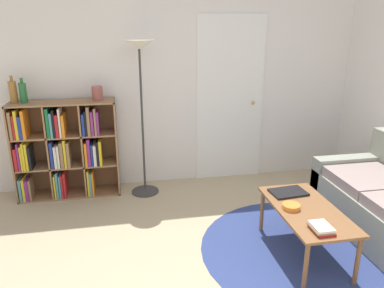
# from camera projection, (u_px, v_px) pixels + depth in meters

# --- Properties ---
(wall_back) EXTENTS (7.33, 0.11, 2.60)m
(wall_back) POSITION_uv_depth(u_px,v_px,m) (180.00, 78.00, 4.41)
(wall_back) COLOR silver
(wall_back) RESTS_ON ground_plane
(rug) EXTENTS (1.80, 1.80, 0.01)m
(rug) POSITION_uv_depth(u_px,v_px,m) (302.00, 249.00, 3.30)
(rug) COLOR navy
(rug) RESTS_ON ground_plane
(bookshelf) EXTENTS (1.12, 0.34, 1.10)m
(bookshelf) POSITION_uv_depth(u_px,v_px,m) (63.00, 148.00, 4.19)
(bookshelf) COLOR #936B47
(bookshelf) RESTS_ON ground_plane
(floor_lamp) EXTENTS (0.32, 0.32, 1.74)m
(floor_lamp) POSITION_uv_depth(u_px,v_px,m) (140.00, 70.00, 3.98)
(floor_lamp) COLOR #333333
(floor_lamp) RESTS_ON ground_plane
(coffee_table) EXTENTS (0.50, 0.96, 0.44)m
(coffee_table) POSITION_uv_depth(u_px,v_px,m) (306.00, 214.00, 3.12)
(coffee_table) COLOR brown
(coffee_table) RESTS_ON ground_plane
(laptop) EXTENTS (0.33, 0.24, 0.02)m
(laptop) POSITION_uv_depth(u_px,v_px,m) (288.00, 192.00, 3.37)
(laptop) COLOR black
(laptop) RESTS_ON coffee_table
(bowl) EXTENTS (0.15, 0.15, 0.04)m
(bowl) POSITION_uv_depth(u_px,v_px,m) (291.00, 207.00, 3.09)
(bowl) COLOR orange
(bowl) RESTS_ON coffee_table
(book_stack_on_table) EXTENTS (0.14, 0.18, 0.05)m
(book_stack_on_table) POSITION_uv_depth(u_px,v_px,m) (321.00, 228.00, 2.76)
(book_stack_on_table) COLOR #B21E23
(book_stack_on_table) RESTS_ON coffee_table
(bottle_left) EXTENTS (0.08, 0.08, 0.29)m
(bottle_left) POSITION_uv_depth(u_px,v_px,m) (13.00, 92.00, 3.93)
(bottle_left) COLOR olive
(bottle_left) RESTS_ON bookshelf
(bottle_middle) EXTENTS (0.08, 0.08, 0.26)m
(bottle_middle) POSITION_uv_depth(u_px,v_px,m) (23.00, 93.00, 3.94)
(bottle_middle) COLOR #236633
(bottle_middle) RESTS_ON bookshelf
(vase_on_shelf) EXTENTS (0.12, 0.12, 0.15)m
(vase_on_shelf) POSITION_uv_depth(u_px,v_px,m) (97.00, 93.00, 4.08)
(vase_on_shelf) COLOR #934C47
(vase_on_shelf) RESTS_ON bookshelf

